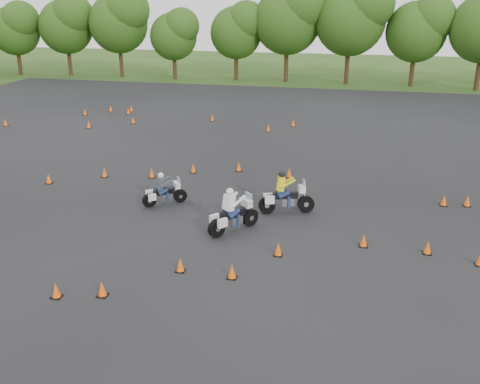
{
  "coord_description": "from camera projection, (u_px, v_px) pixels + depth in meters",
  "views": [
    {
      "loc": [
        4.36,
        -15.2,
        8.47
      ],
      "look_at": [
        0.0,
        4.0,
        1.2
      ],
      "focal_mm": 40.0,
      "sensor_mm": 36.0,
      "label": 1
    }
  ],
  "objects": [
    {
      "name": "treeline",
      "position": [
        332.0,
        40.0,
        48.18
      ],
      "size": [
        87.11,
        32.24,
        10.74
      ],
      "color": "#2B4D16",
      "rests_on": "ground"
    },
    {
      "name": "rider_white",
      "position": [
        233.0,
        209.0,
        20.09
      ],
      "size": [
        1.98,
        2.28,
        1.8
      ],
      "primitive_type": null,
      "rotation": [
        0.0,
        0.0,
        0.92
      ],
      "color": "white",
      "rests_on": "ground"
    },
    {
      "name": "rider_yellow",
      "position": [
        287.0,
        193.0,
        21.79
      ],
      "size": [
        2.42,
        1.38,
        1.79
      ],
      "primitive_type": null,
      "rotation": [
        0.0,
        0.0,
        0.31
      ],
      "color": "yellow",
      "rests_on": "ground"
    },
    {
      "name": "rider_grey",
      "position": [
        164.0,
        188.0,
        22.74
      ],
      "size": [
        1.92,
        1.67,
        1.51
      ],
      "primitive_type": null,
      "rotation": [
        0.0,
        0.0,
        0.66
      ],
      "color": "#3C3F43",
      "rests_on": "ground"
    },
    {
      "name": "ground",
      "position": [
        213.0,
        266.0,
        17.75
      ],
      "size": [
        140.0,
        140.0,
        0.0
      ],
      "primitive_type": "plane",
      "color": "#2D5119",
      "rests_on": "ground"
    },
    {
      "name": "asphalt_pad",
      "position": [
        250.0,
        202.0,
        23.24
      ],
      "size": [
        62.0,
        62.0,
        0.0
      ],
      "primitive_type": "plane",
      "color": "black",
      "rests_on": "ground"
    },
    {
      "name": "traffic_cones",
      "position": [
        226.0,
        201.0,
        22.75
      ],
      "size": [
        36.24,
        33.05,
        0.45
      ],
      "color": "#FF5B0A",
      "rests_on": "asphalt_pad"
    }
  ]
}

